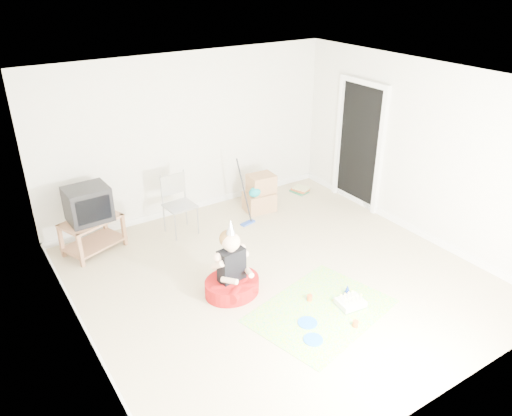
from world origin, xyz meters
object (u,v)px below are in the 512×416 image
tv_stand (93,233)px  folding_chair (180,206)px  cardboard_boxes (260,194)px  crt_tv (88,204)px  birthday_cake (350,303)px  seated_woman (232,278)px

tv_stand → folding_chair: bearing=-8.6°
cardboard_boxes → tv_stand: bearing=175.9°
crt_tv → birthday_cake: crt_tv is taller
folding_chair → seated_woman: bearing=-94.7°
cardboard_boxes → birthday_cake: (-0.53, -2.82, -0.25)m
crt_tv → seated_woman: size_ratio=0.56×
crt_tv → cardboard_boxes: crt_tv is taller
cardboard_boxes → seated_woman: 2.41m
tv_stand → seated_woman: 2.30m
cardboard_boxes → seated_woman: size_ratio=0.60×
birthday_cake → seated_woman: bearing=136.2°
cardboard_boxes → birthday_cake: cardboard_boxes is taller
tv_stand → seated_woman: size_ratio=0.90×
folding_chair → birthday_cake: 3.00m
crt_tv → seated_woman: seated_woman is taller
crt_tv → tv_stand: bearing=-47.6°
tv_stand → folding_chair: folding_chair is taller
seated_woman → folding_chair: bearing=85.3°
birthday_cake → folding_chair: bearing=108.2°
tv_stand → folding_chair: 1.32m
crt_tv → birthday_cake: 3.81m
cardboard_boxes → birthday_cake: 2.88m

